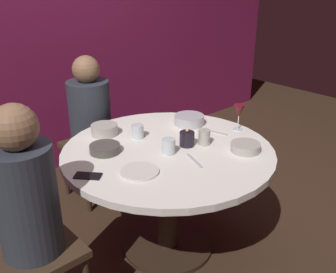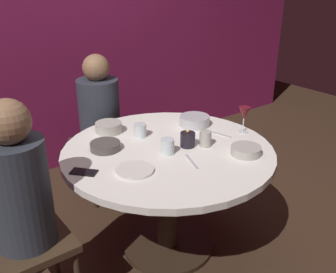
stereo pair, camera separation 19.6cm
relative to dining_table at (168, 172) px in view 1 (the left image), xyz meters
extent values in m
plane|color=#382619|center=(0.00, 0.00, -0.57)|extent=(8.00, 8.00, 0.00)
cube|color=maroon|center=(0.00, 1.59, 0.73)|extent=(6.00, 0.10, 2.60)
cylinder|color=white|center=(0.00, 0.00, 0.14)|extent=(1.28, 1.28, 0.04)
cylinder|color=#332319|center=(0.00, 0.00, -0.23)|extent=(0.14, 0.14, 0.69)
cylinder|color=#2D2116|center=(0.00, 0.00, -0.56)|extent=(0.60, 0.60, 0.03)
cube|color=#3F2D1E|center=(-0.88, 0.00, -0.12)|extent=(0.40, 0.40, 0.04)
cylinder|color=#2D333D|center=(-0.88, 0.00, 0.17)|extent=(0.29, 0.29, 0.55)
sphere|color=#8C6647|center=(-0.88, 0.00, 0.54)|extent=(0.21, 0.21, 0.21)
cylinder|color=#332319|center=(-0.71, 0.17, -0.36)|extent=(0.04, 0.04, 0.43)
cube|color=#3F2D1E|center=(0.00, 0.88, -0.12)|extent=(0.40, 0.40, 0.04)
cylinder|color=#2D333D|center=(0.00, 0.88, 0.15)|extent=(0.32, 0.32, 0.50)
sphere|color=#8C6647|center=(0.00, 0.88, 0.49)|extent=(0.20, 0.20, 0.20)
cylinder|color=#332319|center=(-0.17, 1.05, -0.36)|extent=(0.04, 0.04, 0.43)
cylinder|color=#332319|center=(-0.17, 0.71, -0.36)|extent=(0.04, 0.04, 0.43)
cylinder|color=#332319|center=(0.17, 1.05, -0.36)|extent=(0.04, 0.04, 0.43)
cylinder|color=#332319|center=(0.17, 0.71, -0.36)|extent=(0.04, 0.04, 0.43)
cylinder|color=black|center=(0.12, -0.04, 0.20)|extent=(0.09, 0.09, 0.09)
sphere|color=#F9D159|center=(0.12, -0.04, 0.26)|extent=(0.02, 0.02, 0.02)
cylinder|color=silver|center=(0.55, -0.10, 0.16)|extent=(0.06, 0.06, 0.01)
cylinder|color=silver|center=(0.55, -0.10, 0.21)|extent=(0.01, 0.01, 0.09)
cone|color=maroon|center=(0.55, -0.10, 0.29)|extent=(0.08, 0.08, 0.08)
cylinder|color=silver|center=(-0.31, -0.12, 0.17)|extent=(0.21, 0.21, 0.01)
cube|color=black|center=(-0.54, 0.03, 0.16)|extent=(0.14, 0.15, 0.01)
cylinder|color=#B7B7BC|center=(0.37, 0.19, 0.19)|extent=(0.21, 0.21, 0.07)
cylinder|color=#B2ADA3|center=(0.32, -0.33, 0.18)|extent=(0.18, 0.18, 0.05)
cylinder|color=#B2ADA3|center=(-0.16, 0.44, 0.19)|extent=(0.17, 0.17, 0.07)
cylinder|color=#4C4742|center=(-0.31, 0.22, 0.18)|extent=(0.18, 0.18, 0.05)
cylinder|color=#B2ADA3|center=(0.21, -0.10, 0.21)|extent=(0.07, 0.07, 0.10)
cylinder|color=silver|center=(-0.04, -0.05, 0.20)|extent=(0.08, 0.08, 0.09)
cylinder|color=silver|center=(-0.03, 0.25, 0.20)|extent=(0.08, 0.08, 0.09)
cube|color=#B7B7BC|center=(0.00, -0.22, 0.16)|extent=(0.07, 0.18, 0.01)
cube|color=#B7B7BC|center=(0.40, -0.03, 0.16)|extent=(0.06, 0.18, 0.01)
camera|label=1|loc=(-1.42, -1.55, 1.15)|focal=41.20mm
camera|label=2|loc=(-1.27, -1.68, 1.15)|focal=41.20mm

